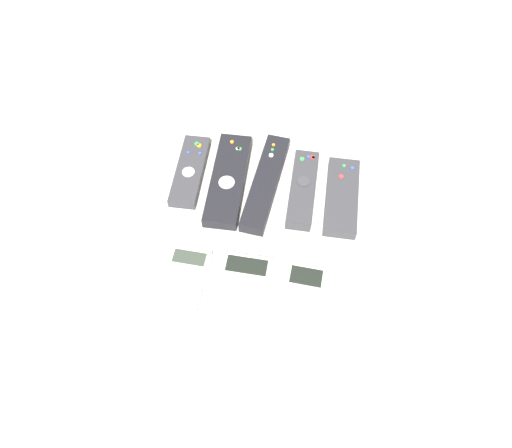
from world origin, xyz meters
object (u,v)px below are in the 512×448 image
Objects in this scene: calculator_2 at (301,305)px; calculator_0 at (184,279)px; remote_3 at (303,189)px; remote_0 at (190,171)px; remote_4 at (342,197)px; remote_1 at (228,180)px; remote_2 at (268,183)px; calculator_1 at (242,292)px.

calculator_0 is at bearing 178.14° from calculator_2.
remote_3 is at bearing 51.84° from calculator_0.
remote_0 is at bearing 176.61° from remote_3.
calculator_0 is (-0.24, -0.21, -0.00)m from remote_4.
remote_3 is at bearing -1.63° from remote_1.
calculator_0 is at bearing -111.41° from remote_2.
calculator_1 is at bearing -3.08° from calculator_0.
calculator_2 is at bearing -3.33° from calculator_1.
remote_3 is at bearing 175.80° from remote_4.
remote_4 is 1.23× the size of calculator_1.
remote_2 is 1.93× the size of calculator_0.
remote_3 reaches higher than calculator_1.
remote_1 is 1.52× the size of calculator_1.
calculator_1 is (-0.14, -0.21, -0.00)m from remote_4.
calculator_1 is at bearing -75.09° from remote_1.
remote_0 is 0.15m from remote_2.
remote_0 is 0.22m from calculator_0.
remote_4 reaches higher than calculator_2.
calculator_0 is 0.78× the size of calculator_2.
remote_0 is 0.75× the size of remote_2.
remote_2 reaches higher than remote_0.
remote_3 reaches higher than remote_1.
remote_0 is at bearing 176.08° from remote_4.
remote_4 is 1.48× the size of calculator_0.
calculator_1 reaches higher than calculator_0.
remote_4 is (0.28, -0.01, 0.00)m from remote_0.
remote_1 is 0.22m from calculator_1.
remote_1 is at bearing 179.59° from remote_3.
calculator_1 is 0.10m from calculator_2.
remote_3 is (0.21, -0.00, 0.00)m from remote_0.
calculator_1 is at bearing 178.39° from calculator_2.
remote_1 is 0.27m from calculator_2.
remote_1 reaches higher than remote_4.
remote_1 is 1.44× the size of calculator_2.
calculator_0 is at bearing -100.95° from remote_1.
remote_2 is 0.24m from calculator_0.
remote_1 is 0.21m from calculator_0.
remote_3 is 0.22m from calculator_2.
remote_3 is (0.14, 0.00, 0.00)m from remote_1.
remote_3 reaches higher than calculator_0.
remote_2 reaches higher than calculator_0.
remote_2 is at bearing 1.23° from remote_1.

